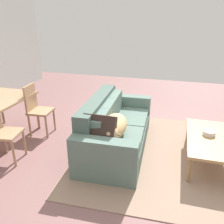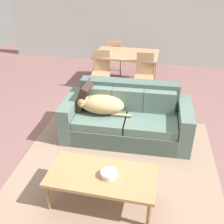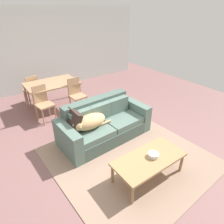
% 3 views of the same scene
% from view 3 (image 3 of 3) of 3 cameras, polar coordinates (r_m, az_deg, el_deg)
% --- Properties ---
extents(ground_plane, '(10.00, 10.00, 0.00)m').
position_cam_3_polar(ground_plane, '(4.47, -2.67, -8.88)').
color(ground_plane, '#7F5856').
extents(back_partition, '(8.00, 0.12, 2.70)m').
position_cam_3_polar(back_partition, '(7.37, -21.05, 16.23)').
color(back_partition, silver).
rests_on(back_partition, ground).
extents(area_rug, '(2.97, 3.00, 0.01)m').
position_cam_3_polar(area_rug, '(4.12, 4.66, -12.76)').
color(area_rug, gray).
rests_on(area_rug, ground).
extents(couch, '(2.09, 1.02, 0.88)m').
position_cam_3_polar(couch, '(4.49, -2.52, -3.48)').
color(couch, '#455A51').
rests_on(couch, ground).
extents(dog_on_left_cushion, '(0.89, 0.40, 0.30)m').
position_cam_3_polar(dog_on_left_cushion, '(4.09, -6.68, -2.88)').
color(dog_on_left_cushion, tan).
rests_on(dog_on_left_cushion, couch).
extents(throw_pillow_by_left_arm, '(0.30, 0.47, 0.47)m').
position_cam_3_polar(throw_pillow_by_left_arm, '(4.05, -11.33, -2.73)').
color(throw_pillow_by_left_arm, '#30231D').
rests_on(throw_pillow_by_left_arm, couch).
extents(coffee_table, '(1.27, 0.62, 0.43)m').
position_cam_3_polar(coffee_table, '(3.53, 10.66, -13.50)').
color(coffee_table, '#A57F50').
rests_on(coffee_table, ground).
extents(bowl_on_coffee_table, '(0.19, 0.19, 0.07)m').
position_cam_3_polar(bowl_on_coffee_table, '(3.52, 11.90, -12.07)').
color(bowl_on_coffee_table, silver).
rests_on(bowl_on_coffee_table, coffee_table).
extents(dining_table, '(1.42, 0.95, 0.77)m').
position_cam_3_polar(dining_table, '(5.90, -16.98, 7.50)').
color(dining_table, tan).
rests_on(dining_table, ground).
extents(dining_chair_near_left, '(0.45, 0.45, 0.95)m').
position_cam_3_polar(dining_chair_near_left, '(5.37, -19.37, 2.85)').
color(dining_chair_near_left, tan).
rests_on(dining_chair_near_left, ground).
extents(dining_chair_near_right, '(0.43, 0.43, 0.96)m').
position_cam_3_polar(dining_chair_near_right, '(5.64, -10.30, 5.39)').
color(dining_chair_near_right, tan).
rests_on(dining_chair_near_right, ground).
extents(dining_chair_far_left, '(0.45, 0.45, 0.89)m').
position_cam_3_polar(dining_chair_far_left, '(6.44, -22.19, 6.30)').
color(dining_chair_far_left, tan).
rests_on(dining_chair_far_left, ground).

